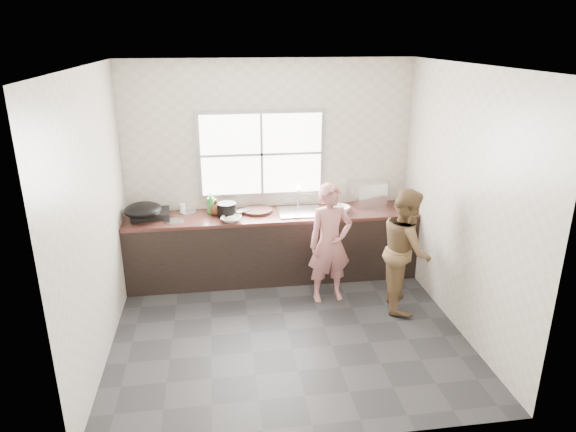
{
  "coord_description": "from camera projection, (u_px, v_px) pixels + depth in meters",
  "views": [
    {
      "loc": [
        -0.66,
        -4.68,
        2.97
      ],
      "look_at": [
        0.1,
        0.65,
        1.05
      ],
      "focal_mm": 32.0,
      "sensor_mm": 36.0,
      "label": 1
    }
  ],
  "objects": [
    {
      "name": "plate_food",
      "position": [
        226.0,
        210.0,
        6.47
      ],
      "size": [
        0.25,
        0.25,
        0.02
      ],
      "primitive_type": "cylinder",
      "rotation": [
        0.0,
        0.0,
        -0.34
      ],
      "color": "silver",
      "rests_on": "countertop"
    },
    {
      "name": "cleaver",
      "position": [
        243.0,
        210.0,
        6.35
      ],
      "size": [
        0.25,
        0.22,
        0.01
      ],
      "primitive_type": "cube",
      "rotation": [
        0.0,
        0.0,
        0.64
      ],
      "color": "silver",
      "rests_on": "cutting_board"
    },
    {
      "name": "burner",
      "position": [
        151.0,
        213.0,
        6.28
      ],
      "size": [
        0.49,
        0.49,
        0.07
      ],
      "primitive_type": "cube",
      "rotation": [
        0.0,
        0.0,
        0.08
      ],
      "color": "black",
      "rests_on": "countertop"
    },
    {
      "name": "window_frame",
      "position": [
        261.0,
        154.0,
        6.39
      ],
      "size": [
        1.6,
        0.05,
        1.1
      ],
      "primitive_type": "cube",
      "color": "#9EA0A5",
      "rests_on": "wall_back"
    },
    {
      "name": "pot_lid_right",
      "position": [
        188.0,
        212.0,
        6.41
      ],
      "size": [
        0.29,
        0.29,
        0.01
      ],
      "primitive_type": "cylinder",
      "rotation": [
        0.0,
        0.0,
        0.36
      ],
      "color": "silver",
      "rests_on": "countertop"
    },
    {
      "name": "ceiling",
      "position": [
        287.0,
        65.0,
        4.54
      ],
      "size": [
        3.6,
        3.2,
        0.01
      ],
      "primitive_type": "cube",
      "color": "silver",
      "rests_on": "wall_back"
    },
    {
      "name": "woman",
      "position": [
        330.0,
        247.0,
        5.88
      ],
      "size": [
        0.51,
        0.37,
        1.31
      ],
      "primitive_type": "imported",
      "rotation": [
        0.0,
        0.0,
        0.11
      ],
      "color": "#B76F6E",
      "rests_on": "floor"
    },
    {
      "name": "bottle_brown_short",
      "position": [
        216.0,
        208.0,
        6.29
      ],
      "size": [
        0.18,
        0.18,
        0.18
      ],
      "primitive_type": "imported",
      "rotation": [
        0.0,
        0.0,
        -0.35
      ],
      "color": "#412710",
      "rests_on": "countertop"
    },
    {
      "name": "cabinet",
      "position": [
        273.0,
        247.0,
        6.51
      ],
      "size": [
        3.6,
        0.62,
        0.82
      ],
      "primitive_type": "cube",
      "color": "black",
      "rests_on": "floor"
    },
    {
      "name": "cutting_board",
      "position": [
        257.0,
        211.0,
        6.41
      ],
      "size": [
        0.48,
        0.48,
        0.04
      ],
      "primitive_type": "cylinder",
      "rotation": [
        0.0,
        0.0,
        0.35
      ],
      "color": "black",
      "rests_on": "countertop"
    },
    {
      "name": "faucet",
      "position": [
        298.0,
        196.0,
        6.54
      ],
      "size": [
        0.02,
        0.02,
        0.3
      ],
      "primitive_type": "cylinder",
      "color": "silver",
      "rests_on": "countertop"
    },
    {
      "name": "countertop",
      "position": [
        273.0,
        215.0,
        6.37
      ],
      "size": [
        3.6,
        0.64,
        0.04
      ],
      "primitive_type": "cube",
      "color": "#3D1E19",
      "rests_on": "cabinet"
    },
    {
      "name": "bowl_crabs",
      "position": [
        339.0,
        210.0,
        6.38
      ],
      "size": [
        0.23,
        0.23,
        0.07
      ],
      "primitive_type": "imported",
      "rotation": [
        0.0,
        0.0,
        -0.07
      ],
      "color": "white",
      "rests_on": "countertop"
    },
    {
      "name": "bottle_brown_tall",
      "position": [
        212.0,
        204.0,
        6.4
      ],
      "size": [
        0.1,
        0.1,
        0.21
      ],
      "primitive_type": "imported",
      "rotation": [
        0.0,
        0.0,
        -0.1
      ],
      "color": "#481B12",
      "rests_on": "countertop"
    },
    {
      "name": "wall_back",
      "position": [
        270.0,
        169.0,
        6.49
      ],
      "size": [
        3.6,
        0.01,
        2.7
      ],
      "primitive_type": "cube",
      "color": "beige",
      "rests_on": "ground"
    },
    {
      "name": "floor",
      "position": [
        287.0,
        330.0,
        5.45
      ],
      "size": [
        3.6,
        3.2,
        0.01
      ],
      "primitive_type": "cube",
      "color": "#262628",
      "rests_on": "ground"
    },
    {
      "name": "bowl_held",
      "position": [
        322.0,
        215.0,
        6.23
      ],
      "size": [
        0.22,
        0.22,
        0.06
      ],
      "primitive_type": "imported",
      "rotation": [
        0.0,
        0.0,
        -0.24
      ],
      "color": "white",
      "rests_on": "countertop"
    },
    {
      "name": "wall_left",
      "position": [
        95.0,
        219.0,
        4.75
      ],
      "size": [
        0.01,
        3.2,
        2.7
      ],
      "primitive_type": "cube",
      "color": "silver",
      "rests_on": "ground"
    },
    {
      "name": "dish_rack",
      "position": [
        368.0,
        194.0,
        6.63
      ],
      "size": [
        0.46,
        0.36,
        0.31
      ],
      "primitive_type": "cube",
      "rotation": [
        0.0,
        0.0,
        0.21
      ],
      "color": "silver",
      "rests_on": "countertop"
    },
    {
      "name": "wall_right",
      "position": [
        462.0,
        202.0,
        5.23
      ],
      "size": [
        0.01,
        3.2,
        2.7
      ],
      "primitive_type": "cube",
      "color": "beige",
      "rests_on": "ground"
    },
    {
      "name": "black_pot",
      "position": [
        227.0,
        210.0,
        6.24
      ],
      "size": [
        0.3,
        0.3,
        0.17
      ],
      "primitive_type": "cylinder",
      "rotation": [
        0.0,
        0.0,
        0.32
      ],
      "color": "black",
      "rests_on": "countertop"
    },
    {
      "name": "wall_front",
      "position": [
        320.0,
        285.0,
        3.5
      ],
      "size": [
        3.6,
        0.01,
        2.7
      ],
      "primitive_type": "cube",
      "color": "beige",
      "rests_on": "ground"
    },
    {
      "name": "sink",
      "position": [
        301.0,
        212.0,
        6.4
      ],
      "size": [
        0.55,
        0.45,
        0.02
      ],
      "primitive_type": "cube",
      "color": "silver",
      "rests_on": "countertop"
    },
    {
      "name": "bottle_green",
      "position": [
        211.0,
        203.0,
        6.34
      ],
      "size": [
        0.12,
        0.12,
        0.27
      ],
      "primitive_type": "imported",
      "rotation": [
        0.0,
        0.0,
        0.2
      ],
      "color": "green",
      "rests_on": "countertop"
    },
    {
      "name": "window_glazing",
      "position": [
        262.0,
        154.0,
        6.37
      ],
      "size": [
        1.5,
        0.01,
        1.0
      ],
      "primitive_type": "cube",
      "color": "white",
      "rests_on": "window_frame"
    },
    {
      "name": "glass_jar",
      "position": [
        182.0,
        208.0,
        6.41
      ],
      "size": [
        0.09,
        0.09,
        0.11
      ],
      "primitive_type": "cylinder",
      "rotation": [
        0.0,
        0.0,
        0.3
      ],
      "color": "white",
      "rests_on": "countertop"
    },
    {
      "name": "person_side",
      "position": [
        406.0,
        249.0,
        5.71
      ],
      "size": [
        0.65,
        0.77,
        1.4
      ],
      "primitive_type": "imported",
      "rotation": [
        0.0,
        0.0,
        1.37
      ],
      "color": "brown",
      "rests_on": "floor"
    },
    {
      "name": "pot_lid_left",
      "position": [
        174.0,
        221.0,
        6.09
      ],
      "size": [
        0.26,
        0.26,
        0.01
      ],
      "primitive_type": "cylinder",
      "rotation": [
        0.0,
        0.0,
        0.22
      ],
      "color": "silver",
      "rests_on": "countertop"
    },
    {
      "name": "bowl_mince",
      "position": [
        231.0,
        219.0,
        6.08
      ],
      "size": [
        0.31,
        0.31,
        0.06
      ],
      "primitive_type": "imported",
      "rotation": [
        0.0,
        0.0,
        -0.37
      ],
      "color": "white",
      "rests_on": "countertop"
    },
    {
      "name": "wok",
      "position": [
        143.0,
        210.0,
        6.05
      ],
      "size": [
        0.51,
        0.51,
        0.17
      ],
      "primitive_type": "ellipsoid",
      "rotation": [
        0.0,
        0.0,
        -0.18
      ],
      "color": "black",
      "rests_on": "burner"
    }
  ]
}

